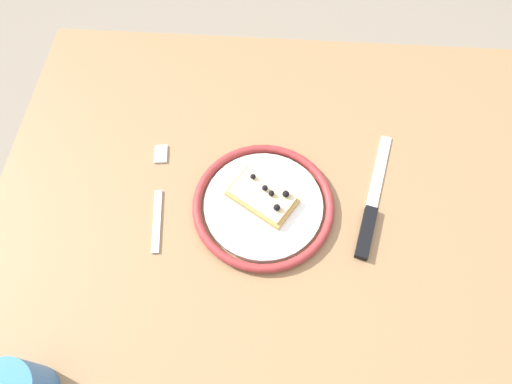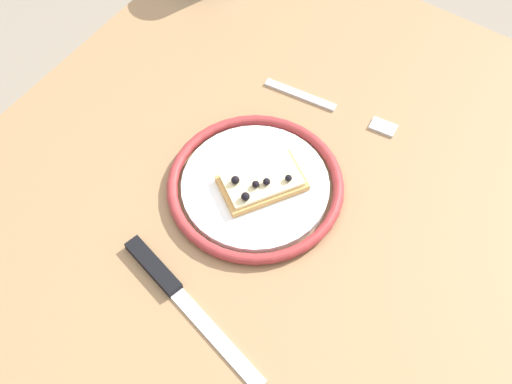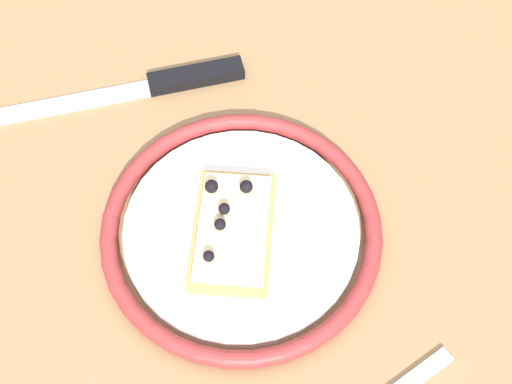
{
  "view_description": "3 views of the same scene",
  "coord_description": "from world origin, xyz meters",
  "views": [
    {
      "loc": [
        -0.04,
        -0.32,
        1.37
      ],
      "look_at": [
        -0.06,
        0.01,
        0.73
      ],
      "focal_mm": 30.76,
      "sensor_mm": 36.0,
      "label": 1
    },
    {
      "loc": [
        0.35,
        0.26,
        1.45
      ],
      "look_at": [
        -0.03,
        0.0,
        0.75
      ],
      "focal_mm": 46.39,
      "sensor_mm": 36.0,
      "label": 2
    },
    {
      "loc": [
        -0.28,
        0.1,
        1.24
      ],
      "look_at": [
        -0.02,
        -0.03,
        0.74
      ],
      "focal_mm": 49.29,
      "sensor_mm": 36.0,
      "label": 3
    }
  ],
  "objects": [
    {
      "name": "dining_table",
      "position": [
        0.0,
        0.0,
        0.63
      ],
      "size": [
        0.99,
        0.76,
        0.72
      ],
      "color": "#936D47",
      "rests_on": "ground_plane"
    },
    {
      "name": "pizza_slice_near",
      "position": [
        -0.05,
        -0.0,
        0.74
      ],
      "size": [
        0.12,
        0.11,
        0.03
      ],
      "color": "tan",
      "rests_on": "plate"
    },
    {
      "name": "plate",
      "position": [
        -0.04,
        -0.01,
        0.73
      ],
      "size": [
        0.23,
        0.23,
        0.02
      ],
      "color": "white",
      "rests_on": "dining_table"
    },
    {
      "name": "knife",
      "position": [
        0.13,
        -0.01,
        0.73
      ],
      "size": [
        0.08,
        0.24,
        0.01
      ],
      "color": "silver",
      "rests_on": "dining_table"
    }
  ]
}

